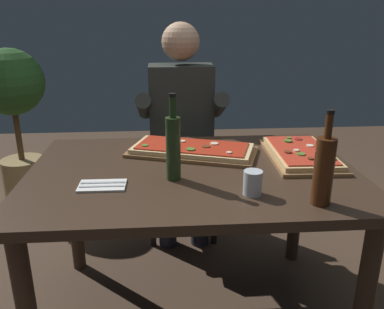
# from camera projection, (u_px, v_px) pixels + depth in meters

# --- Properties ---
(ground_plane) EXTENTS (6.40, 6.40, 0.00)m
(ground_plane) POSITION_uv_depth(u_px,v_px,m) (193.00, 309.00, 1.95)
(ground_plane) COLOR #4C3828
(dining_table) EXTENTS (1.40, 0.96, 0.74)m
(dining_table) POSITION_uv_depth(u_px,v_px,m) (193.00, 190.00, 1.74)
(dining_table) COLOR #3D2B1E
(dining_table) RESTS_ON ground_plane
(pizza_rectangular_front) EXTENTS (0.65, 0.45, 0.05)m
(pizza_rectangular_front) POSITION_uv_depth(u_px,v_px,m) (192.00, 150.00, 1.89)
(pizza_rectangular_front) COLOR brown
(pizza_rectangular_front) RESTS_ON dining_table
(pizza_rectangular_left) EXTENTS (0.31, 0.50, 0.05)m
(pizza_rectangular_left) POSITION_uv_depth(u_px,v_px,m) (300.00, 154.00, 1.84)
(pizza_rectangular_left) COLOR olive
(pizza_rectangular_left) RESTS_ON dining_table
(wine_bottle_dark) EXTENTS (0.07, 0.07, 0.34)m
(wine_bottle_dark) POSITION_uv_depth(u_px,v_px,m) (324.00, 169.00, 1.35)
(wine_bottle_dark) COLOR #47230F
(wine_bottle_dark) RESTS_ON dining_table
(oil_bottle_amber) EXTENTS (0.06, 0.06, 0.35)m
(oil_bottle_amber) POSITION_uv_depth(u_px,v_px,m) (173.00, 146.00, 1.56)
(oil_bottle_amber) COLOR #233819
(oil_bottle_amber) RESTS_ON dining_table
(tumbler_near_camera) EXTENTS (0.07, 0.07, 0.09)m
(tumbler_near_camera) POSITION_uv_depth(u_px,v_px,m) (253.00, 184.00, 1.46)
(tumbler_near_camera) COLOR silver
(tumbler_near_camera) RESTS_ON dining_table
(napkin_cutlery_set) EXTENTS (0.18, 0.11, 0.01)m
(napkin_cutlery_set) POSITION_uv_depth(u_px,v_px,m) (102.00, 186.00, 1.53)
(napkin_cutlery_set) COLOR white
(napkin_cutlery_set) RESTS_ON dining_table
(diner_chair) EXTENTS (0.44, 0.44, 0.87)m
(diner_chair) POSITION_uv_depth(u_px,v_px,m) (181.00, 157.00, 2.59)
(diner_chair) COLOR black
(diner_chair) RESTS_ON ground_plane
(seated_diner) EXTENTS (0.53, 0.41, 1.33)m
(seated_diner) POSITION_uv_depth(u_px,v_px,m) (182.00, 124.00, 2.39)
(seated_diner) COLOR #23232D
(seated_diner) RESTS_ON ground_plane
(potted_plant_corner) EXTENTS (0.48, 0.48, 1.15)m
(potted_plant_corner) POSITION_uv_depth(u_px,v_px,m) (14.00, 105.00, 2.94)
(potted_plant_corner) COLOR tan
(potted_plant_corner) RESTS_ON ground_plane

